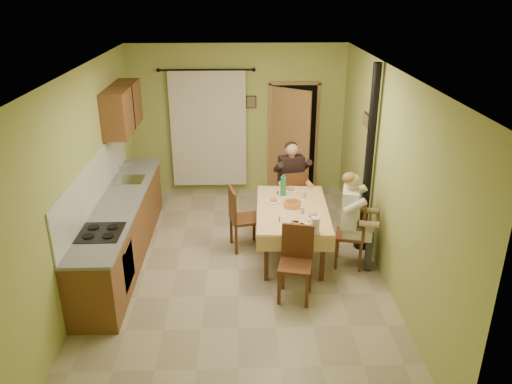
{
  "coord_description": "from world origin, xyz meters",
  "views": [
    {
      "loc": [
        0.05,
        -6.16,
        3.78
      ],
      "look_at": [
        0.25,
        0.1,
        1.15
      ],
      "focal_mm": 35.0,
      "sensor_mm": 36.0,
      "label": 1
    }
  ],
  "objects_px": {
    "chair_far": "(291,207)",
    "chair_left": "(244,230)",
    "dining_table": "(292,231)",
    "chair_right": "(350,247)",
    "man_far": "(292,174)",
    "stove_flue": "(367,185)",
    "man_right": "(352,209)",
    "chair_near": "(295,278)"
  },
  "relations": [
    {
      "from": "chair_far",
      "to": "chair_left",
      "type": "height_order",
      "value": "chair_left"
    },
    {
      "from": "dining_table",
      "to": "chair_right",
      "type": "distance_m",
      "value": 0.88
    },
    {
      "from": "dining_table",
      "to": "man_far",
      "type": "height_order",
      "value": "man_far"
    },
    {
      "from": "dining_table",
      "to": "chair_left",
      "type": "xyz_separation_m",
      "value": [
        -0.7,
        0.23,
        -0.09
      ]
    },
    {
      "from": "stove_flue",
      "to": "man_right",
      "type": "bearing_deg",
      "value": -121.0
    },
    {
      "from": "chair_far",
      "to": "chair_near",
      "type": "relative_size",
      "value": 0.99
    },
    {
      "from": "chair_left",
      "to": "man_far",
      "type": "bearing_deg",
      "value": 123.92
    },
    {
      "from": "chair_far",
      "to": "stove_flue",
      "type": "height_order",
      "value": "stove_flue"
    },
    {
      "from": "chair_left",
      "to": "man_right",
      "type": "distance_m",
      "value": 1.71
    },
    {
      "from": "dining_table",
      "to": "chair_left",
      "type": "distance_m",
      "value": 0.75
    },
    {
      "from": "chair_right",
      "to": "dining_table",
      "type": "bearing_deg",
      "value": 81.35
    },
    {
      "from": "stove_flue",
      "to": "chair_near",
      "type": "bearing_deg",
      "value": -131.82
    },
    {
      "from": "chair_far",
      "to": "chair_left",
      "type": "relative_size",
      "value": 0.98
    },
    {
      "from": "dining_table",
      "to": "chair_far",
      "type": "distance_m",
      "value": 1.05
    },
    {
      "from": "man_far",
      "to": "chair_right",
      "type": "bearing_deg",
      "value": -74.37
    },
    {
      "from": "chair_left",
      "to": "chair_right",
      "type": "bearing_deg",
      "value": 57.05
    },
    {
      "from": "chair_far",
      "to": "chair_near",
      "type": "distance_m",
      "value": 2.18
    },
    {
      "from": "chair_near",
      "to": "chair_right",
      "type": "height_order",
      "value": "chair_near"
    },
    {
      "from": "dining_table",
      "to": "chair_left",
      "type": "relative_size",
      "value": 1.79
    },
    {
      "from": "dining_table",
      "to": "chair_far",
      "type": "xyz_separation_m",
      "value": [
        0.09,
        1.05,
        -0.09
      ]
    },
    {
      "from": "chair_far",
      "to": "man_right",
      "type": "height_order",
      "value": "man_right"
    },
    {
      "from": "man_right",
      "to": "chair_near",
      "type": "bearing_deg",
      "value": 146.55
    },
    {
      "from": "dining_table",
      "to": "man_far",
      "type": "xyz_separation_m",
      "value": [
        0.09,
        1.06,
        0.5
      ]
    },
    {
      "from": "dining_table",
      "to": "chair_near",
      "type": "xyz_separation_m",
      "value": [
        -0.06,
        -1.12,
        -0.09
      ]
    },
    {
      "from": "chair_near",
      "to": "man_far",
      "type": "distance_m",
      "value": 2.27
    },
    {
      "from": "chair_far",
      "to": "man_right",
      "type": "xyz_separation_m",
      "value": [
        0.7,
        -1.38,
        0.59
      ]
    },
    {
      "from": "dining_table",
      "to": "man_far",
      "type": "distance_m",
      "value": 1.17
    },
    {
      "from": "chair_near",
      "to": "chair_right",
      "type": "xyz_separation_m",
      "value": [
        0.87,
        0.79,
        -0.0
      ]
    },
    {
      "from": "chair_near",
      "to": "chair_left",
      "type": "distance_m",
      "value": 1.5
    },
    {
      "from": "man_far",
      "to": "man_right",
      "type": "distance_m",
      "value": 1.56
    },
    {
      "from": "man_right",
      "to": "stove_flue",
      "type": "relative_size",
      "value": 0.5
    },
    {
      "from": "dining_table",
      "to": "stove_flue",
      "type": "height_order",
      "value": "stove_flue"
    },
    {
      "from": "chair_right",
      "to": "man_right",
      "type": "distance_m",
      "value": 0.59
    },
    {
      "from": "dining_table",
      "to": "chair_right",
      "type": "height_order",
      "value": "chair_right"
    },
    {
      "from": "chair_far",
      "to": "man_right",
      "type": "bearing_deg",
      "value": -74.6
    },
    {
      "from": "chair_near",
      "to": "man_far",
      "type": "height_order",
      "value": "man_far"
    },
    {
      "from": "dining_table",
      "to": "chair_far",
      "type": "height_order",
      "value": "chair_far"
    },
    {
      "from": "chair_near",
      "to": "stove_flue",
      "type": "relative_size",
      "value": 0.35
    },
    {
      "from": "chair_near",
      "to": "chair_right",
      "type": "relative_size",
      "value": 1.02
    },
    {
      "from": "chair_far",
      "to": "man_far",
      "type": "bearing_deg",
      "value": 90.0
    },
    {
      "from": "chair_right",
      "to": "stove_flue",
      "type": "relative_size",
      "value": 0.34
    },
    {
      "from": "dining_table",
      "to": "stove_flue",
      "type": "relative_size",
      "value": 0.63
    }
  ]
}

